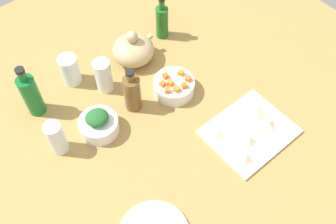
% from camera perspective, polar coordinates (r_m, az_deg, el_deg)
% --- Properties ---
extents(tabletop, '(1.90, 1.90, 0.03)m').
position_cam_1_polar(tabletop, '(1.40, -0.00, -1.53)').
color(tabletop, '#A48146').
rests_on(tabletop, ground).
extents(cutting_board, '(0.29, 0.24, 0.01)m').
position_cam_1_polar(cutting_board, '(1.38, 11.85, -2.85)').
color(cutting_board, beige).
rests_on(cutting_board, tabletop).
extents(bowl_greens, '(0.14, 0.14, 0.06)m').
position_cam_1_polar(bowl_greens, '(1.36, -10.07, -1.97)').
color(bowl_greens, white).
rests_on(bowl_greens, tabletop).
extents(bowl_carrots, '(0.15, 0.15, 0.06)m').
position_cam_1_polar(bowl_carrots, '(1.44, 0.87, 3.79)').
color(bowl_carrots, white).
rests_on(bowl_carrots, tabletop).
extents(teapot, '(0.18, 0.16, 0.15)m').
position_cam_1_polar(teapot, '(1.54, -5.12, 9.10)').
color(teapot, tan).
rests_on(teapot, tabletop).
extents(bottle_0, '(0.06, 0.06, 0.22)m').
position_cam_1_polar(bottle_0, '(1.42, -19.47, 2.46)').
color(bottle_0, '#156B2C').
rests_on(bottle_0, tabletop).
extents(bottle_1, '(0.05, 0.05, 0.19)m').
position_cam_1_polar(bottle_1, '(1.61, -0.88, 13.19)').
color(bottle_1, '#21641F').
rests_on(bottle_1, tabletop).
extents(bottle_2, '(0.06, 0.06, 0.19)m').
position_cam_1_polar(bottle_2, '(1.37, -5.26, 2.88)').
color(bottle_2, brown).
rests_on(bottle_2, tabletop).
extents(drinking_glass_0, '(0.06, 0.06, 0.13)m').
position_cam_1_polar(drinking_glass_0, '(1.32, -16.06, -3.68)').
color(drinking_glass_0, white).
rests_on(drinking_glass_0, tabletop).
extents(drinking_glass_1, '(0.07, 0.07, 0.12)m').
position_cam_1_polar(drinking_glass_1, '(1.49, -14.19, 5.99)').
color(drinking_glass_1, white).
rests_on(drinking_glass_1, tabletop).
extents(drinking_glass_2, '(0.06, 0.06, 0.14)m').
position_cam_1_polar(drinking_glass_2, '(1.44, -9.45, 5.28)').
color(drinking_glass_2, white).
rests_on(drinking_glass_2, tabletop).
extents(carrot_cube_0, '(0.02, 0.02, 0.02)m').
position_cam_1_polar(carrot_cube_0, '(1.44, 1.93, 5.76)').
color(carrot_cube_0, orange).
rests_on(carrot_cube_0, bowl_carrots).
extents(carrot_cube_1, '(0.02, 0.02, 0.02)m').
position_cam_1_polar(carrot_cube_1, '(1.40, -0.80, 4.17)').
color(carrot_cube_1, orange).
rests_on(carrot_cube_1, bowl_carrots).
extents(carrot_cube_2, '(0.02, 0.02, 0.02)m').
position_cam_1_polar(carrot_cube_2, '(1.43, -0.37, 5.32)').
color(carrot_cube_2, orange).
rests_on(carrot_cube_2, bowl_carrots).
extents(carrot_cube_3, '(0.02, 0.02, 0.02)m').
position_cam_1_polar(carrot_cube_3, '(1.40, 2.41, 3.90)').
color(carrot_cube_3, orange).
rests_on(carrot_cube_3, bowl_carrots).
extents(carrot_cube_4, '(0.03, 0.03, 0.02)m').
position_cam_1_polar(carrot_cube_4, '(1.38, -0.06, 3.20)').
color(carrot_cube_4, orange).
rests_on(carrot_cube_4, bowl_carrots).
extents(carrot_cube_5, '(0.02, 0.02, 0.02)m').
position_cam_1_polar(carrot_cube_5, '(1.40, 0.38, 4.26)').
color(carrot_cube_5, orange).
rests_on(carrot_cube_5, bowl_carrots).
extents(carrot_cube_6, '(0.02, 0.02, 0.02)m').
position_cam_1_polar(carrot_cube_6, '(1.42, 2.98, 4.90)').
color(carrot_cube_6, orange).
rests_on(carrot_cube_6, bowl_carrots).
extents(carrot_cube_7, '(0.02, 0.02, 0.02)m').
position_cam_1_polar(carrot_cube_7, '(1.39, 1.32, 3.37)').
color(carrot_cube_7, orange).
rests_on(carrot_cube_7, bowl_carrots).
extents(chopped_greens_mound, '(0.10, 0.10, 0.04)m').
position_cam_1_polar(chopped_greens_mound, '(1.32, -10.38, -0.81)').
color(chopped_greens_mound, '#23632B').
rests_on(chopped_greens_mound, bowl_greens).
extents(dumpling_0, '(0.06, 0.06, 0.03)m').
position_cam_1_polar(dumpling_0, '(1.34, 11.80, -3.97)').
color(dumpling_0, beige).
rests_on(dumpling_0, cutting_board).
extents(dumpling_1, '(0.08, 0.08, 0.02)m').
position_cam_1_polar(dumpling_1, '(1.39, 10.02, -0.92)').
color(dumpling_1, beige).
rests_on(dumpling_1, cutting_board).
extents(dumpling_2, '(0.07, 0.06, 0.03)m').
position_cam_1_polar(dumpling_2, '(1.39, 14.48, -1.86)').
color(dumpling_2, beige).
rests_on(dumpling_2, cutting_board).
extents(dumpling_3, '(0.08, 0.08, 0.03)m').
position_cam_1_polar(dumpling_3, '(1.41, 13.04, 0.03)').
color(dumpling_3, beige).
rests_on(dumpling_3, cutting_board).
extents(dumpling_4, '(0.05, 0.06, 0.02)m').
position_cam_1_polar(dumpling_4, '(1.34, 7.27, -3.27)').
color(dumpling_4, beige).
rests_on(dumpling_4, cutting_board).
extents(dumpling_5, '(0.05, 0.06, 0.02)m').
position_cam_1_polar(dumpling_5, '(1.31, 11.36, -6.60)').
color(dumpling_5, beige).
rests_on(dumpling_5, cutting_board).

